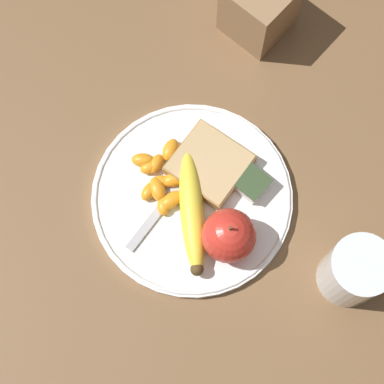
{
  "coord_description": "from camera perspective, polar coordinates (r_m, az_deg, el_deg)",
  "views": [
    {
      "loc": [
        0.17,
        -0.19,
        0.85
      ],
      "look_at": [
        0.0,
        0.0,
        0.03
      ],
      "focal_mm": 60.0,
      "sensor_mm": 36.0,
      "label": 1
    }
  ],
  "objects": [
    {
      "name": "fork",
      "position": [
        0.88,
        -1.49,
        0.22
      ],
      "size": [
        0.04,
        0.18,
        0.0
      ],
      "rotation": [
        0.0,
        0.0,
        14.23
      ],
      "color": "#B2B2B7",
      "rests_on": "plate"
    },
    {
      "name": "ground_plane",
      "position": [
        0.89,
        0.0,
        -0.62
      ],
      "size": [
        3.0,
        3.0,
        0.0
      ],
      "primitive_type": "plane",
      "color": "brown"
    },
    {
      "name": "orange_segment_6",
      "position": [
        0.89,
        -4.35,
        2.83
      ],
      "size": [
        0.04,
        0.04,
        0.02
      ],
      "color": "orange",
      "rests_on": "plate"
    },
    {
      "name": "banana",
      "position": [
        0.86,
        0.01,
        -1.78
      ],
      "size": [
        0.15,
        0.14,
        0.03
      ],
      "color": "yellow",
      "rests_on": "plate"
    },
    {
      "name": "jam_packet",
      "position": [
        0.88,
        5.08,
        0.93
      ],
      "size": [
        0.05,
        0.04,
        0.02
      ],
      "color": "white",
      "rests_on": "plate"
    },
    {
      "name": "condiment_caddy",
      "position": [
        0.97,
        6.0,
        16.01
      ],
      "size": [
        0.09,
        0.09,
        0.09
      ],
      "color": "#93704C",
      "rests_on": "ground_plane"
    },
    {
      "name": "orange_segment_4",
      "position": [
        0.89,
        -3.72,
        2.22
      ],
      "size": [
        0.03,
        0.03,
        0.02
      ],
      "color": "orange",
      "rests_on": "plate"
    },
    {
      "name": "apple",
      "position": [
        0.83,
        3.28,
        -3.9
      ],
      "size": [
        0.07,
        0.07,
        0.08
      ],
      "color": "red",
      "rests_on": "plate"
    },
    {
      "name": "orange_segment_7",
      "position": [
        0.87,
        -3.83,
        0.08
      ],
      "size": [
        0.02,
        0.03,
        0.02
      ],
      "color": "orange",
      "rests_on": "plate"
    },
    {
      "name": "orange_segment_2",
      "position": [
        0.87,
        -3.1,
        0.25
      ],
      "size": [
        0.04,
        0.04,
        0.02
      ],
      "color": "orange",
      "rests_on": "plate"
    },
    {
      "name": "bread_slice",
      "position": [
        0.88,
        1.57,
        2.46
      ],
      "size": [
        0.1,
        0.1,
        0.02
      ],
      "color": "olive",
      "rests_on": "plate"
    },
    {
      "name": "orange_segment_8",
      "position": [
        0.87,
        -2.57,
        -1.22
      ],
      "size": [
        0.03,
        0.03,
        0.02
      ],
      "color": "orange",
      "rests_on": "plate"
    },
    {
      "name": "juice_glass",
      "position": [
        0.84,
        14.18,
        -6.9
      ],
      "size": [
        0.08,
        0.08,
        0.1
      ],
      "color": "silver",
      "rests_on": "ground_plane"
    },
    {
      "name": "orange_segment_3",
      "position": [
        0.89,
        -1.93,
        3.78
      ],
      "size": [
        0.03,
        0.04,
        0.02
      ],
      "color": "orange",
      "rests_on": "plate"
    },
    {
      "name": "orange_segment_5",
      "position": [
        0.89,
        -3.12,
        2.63
      ],
      "size": [
        0.02,
        0.03,
        0.02
      ],
      "color": "orange",
      "rests_on": "plate"
    },
    {
      "name": "orange_segment_1",
      "position": [
        0.88,
        -1.48,
        1.28
      ],
      "size": [
        0.03,
        0.04,
        0.02
      ],
      "color": "orange",
      "rests_on": "plate"
    },
    {
      "name": "plate",
      "position": [
        0.88,
        0.0,
        -0.47
      ],
      "size": [
        0.28,
        0.28,
        0.01
      ],
      "color": "white",
      "rests_on": "ground_plane"
    },
    {
      "name": "orange_segment_0",
      "position": [
        0.87,
        -1.86,
        -0.74
      ],
      "size": [
        0.03,
        0.04,
        0.02
      ],
      "color": "orange",
      "rests_on": "plate"
    },
    {
      "name": "orange_segment_9",
      "position": [
        0.88,
        -2.74,
        0.97
      ],
      "size": [
        0.03,
        0.03,
        0.02
      ],
      "color": "orange",
      "rests_on": "plate"
    }
  ]
}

